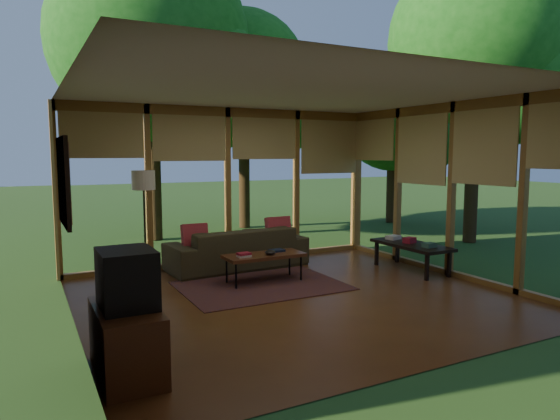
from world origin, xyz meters
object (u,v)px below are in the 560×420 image
sofa (237,248)px  coffee_table (264,256)px  television (127,278)px  floor_lamp (144,186)px  side_console (411,246)px  media_cabinet (127,341)px

sofa → coffee_table: 1.06m
television → floor_lamp: (0.94, 3.59, 0.56)m
television → coffee_table: bearing=43.6°
sofa → coffee_table: (-0.01, -1.06, 0.05)m
side_console → sofa: bearing=148.1°
sofa → side_console: 2.87m
coffee_table → side_console: side_console is taller
television → floor_lamp: size_ratio=0.33×
media_cabinet → television: bearing=0.0°
television → sofa: bearing=54.2°
floor_lamp → side_console: floor_lamp is taller
sofa → media_cabinet: size_ratio=2.32×
media_cabinet → television: size_ratio=1.82×
floor_lamp → coffee_table: 2.20m
sofa → media_cabinet: 4.14m
media_cabinet → television: television is taller
television → coffee_table: (2.40, 2.29, -0.46)m
sofa → floor_lamp: 1.83m
sofa → coffee_table: sofa is taller
floor_lamp → side_console: bearing=-24.2°
media_cabinet → floor_lamp: (0.96, 3.59, 1.11)m
media_cabinet → sofa: bearing=54.0°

